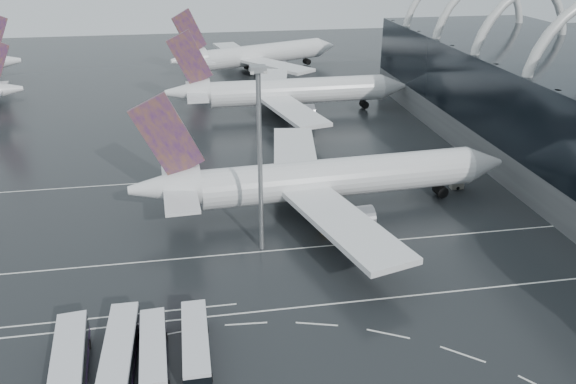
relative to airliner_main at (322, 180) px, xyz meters
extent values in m
plane|color=black|center=(-6.17, -23.96, -5.37)|extent=(420.00, 420.00, 0.00)
torus|color=silver|center=(51.83, 23.04, 12.63)|extent=(33.80, 1.80, 33.80)
torus|color=silver|center=(51.83, 42.04, 12.63)|extent=(33.80, 1.80, 33.80)
torus|color=silver|center=(51.83, 61.04, 12.63)|extent=(33.80, 1.80, 33.80)
cube|color=white|center=(-6.17, -25.96, -5.37)|extent=(120.00, 0.25, 0.01)
cube|color=white|center=(-6.17, -11.96, -5.37)|extent=(120.00, 0.25, 0.01)
cube|color=white|center=(-6.17, 16.04, -5.37)|extent=(120.00, 0.25, 0.01)
cube|color=white|center=(-30.17, -23.96, -5.37)|extent=(28.00, 0.25, 0.01)
cylinder|color=white|center=(3.22, 0.20, 0.20)|extent=(45.92, 9.19, 6.33)
cone|color=white|center=(29.25, 1.85, 0.20)|extent=(6.94, 6.73, 6.33)
cone|color=white|center=(-24.99, -1.58, 1.29)|extent=(11.30, 7.01, 6.33)
cube|color=#361866|center=(-23.90, -1.51, 9.37)|extent=(10.54, 1.32, 13.43)
cube|color=white|center=(-22.81, -1.44, 1.29)|extent=(6.14, 19.93, 0.55)
cube|color=white|center=(-0.28, -13.70, -0.46)|extent=(14.71, 28.36, 0.87)
cube|color=white|center=(-2.00, 13.55, -0.46)|extent=(11.55, 28.13, 0.87)
cylinder|color=slate|center=(2.75, -9.68, -2.42)|extent=(6.23, 4.08, 3.71)
cylinder|color=slate|center=(1.52, 9.95, -2.42)|extent=(6.23, 4.08, 3.71)
cube|color=black|center=(-1.14, -0.07, -4.17)|extent=(13.52, 7.80, 2.40)
cylinder|color=white|center=(6.40, 55.32, 0.21)|extent=(44.22, 7.11, 6.35)
cone|color=white|center=(31.73, 55.76, 0.21)|extent=(6.67, 6.46, 6.35)
cone|color=white|center=(-21.13, 54.83, 1.30)|extent=(11.05, 6.54, 6.35)
cube|color=#361866|center=(-20.03, 54.85, 9.40)|extent=(10.55, 0.84, 13.45)
cube|color=white|center=(-18.94, 54.87, 1.30)|extent=(5.27, 19.78, 0.55)
cube|color=white|center=(2.26, 41.56, -0.45)|extent=(13.62, 28.37, 0.88)
cube|color=white|center=(1.78, 68.91, -0.45)|extent=(12.74, 28.31, 0.88)
cylinder|color=slate|center=(5.47, 45.45, -2.42)|extent=(6.08, 3.82, 3.72)
cylinder|color=slate|center=(5.13, 65.14, -2.42)|extent=(6.08, 3.82, 3.72)
cube|color=black|center=(2.02, 55.24, -4.17)|extent=(13.25, 7.23, 2.41)
cylinder|color=white|center=(4.11, 103.76, 0.25)|extent=(42.00, 22.50, 6.39)
cone|color=white|center=(26.92, 113.35, 0.25)|extent=(8.58, 8.46, 6.39)
cone|color=white|center=(-20.73, 93.32, 1.35)|extent=(12.64, 10.17, 6.39)
cube|color=#361866|center=(-19.72, 93.75, 9.51)|extent=(10.05, 4.73, 13.55)
cube|color=white|center=(-18.70, 94.17, 1.35)|extent=(12.26, 20.22, 0.55)
cube|color=white|center=(5.38, 89.35, -0.41)|extent=(22.07, 27.04, 0.88)
cube|color=white|center=(-5.30, 114.76, -0.41)|extent=(12.74, 28.52, 0.88)
cylinder|color=slate|center=(6.94, 94.19, -2.40)|extent=(7.04, 5.81, 3.75)
cylinder|color=slate|center=(-0.75, 112.48, -2.40)|extent=(7.04, 5.81, 3.75)
cube|color=black|center=(0.04, 102.05, -4.16)|extent=(14.93, 11.63, 2.43)
cone|color=white|center=(-67.27, 67.73, 0.52)|extent=(10.25, 6.68, 5.61)
cone|color=white|center=(-76.18, 99.86, 1.31)|extent=(12.05, 8.52, 6.35)
cube|color=#28133E|center=(-34.05, -34.04, -4.41)|extent=(4.56, 14.21, 1.18)
cube|color=black|center=(-34.05, -34.04, -3.12)|extent=(4.59, 13.94, 1.40)
cube|color=silver|center=(-34.05, -34.04, -2.18)|extent=(4.56, 14.21, 0.48)
cylinder|color=black|center=(-33.03, -29.44, -4.84)|extent=(0.49, 1.11, 1.07)
cylinder|color=black|center=(-36.00, -29.75, -4.84)|extent=(0.49, 1.11, 1.07)
cube|color=#28133E|center=(-29.17, -32.86, -4.44)|extent=(3.12, 13.49, 1.14)
cube|color=black|center=(-29.17, -32.86, -3.20)|extent=(3.18, 13.22, 1.35)
cube|color=silver|center=(-29.17, -32.86, -2.29)|extent=(3.12, 13.49, 0.47)
cylinder|color=black|center=(-27.69, -28.57, -4.86)|extent=(0.37, 1.04, 1.04)
cylinder|color=black|center=(-30.57, -28.54, -4.86)|extent=(0.37, 1.04, 1.04)
cube|color=#28133E|center=(-25.68, -33.30, -4.54)|extent=(3.36, 12.16, 1.02)
cube|color=black|center=(-25.68, -33.30, -3.43)|extent=(3.40, 11.92, 1.20)
cube|color=silver|center=(-25.68, -33.30, -2.62)|extent=(3.36, 12.16, 0.42)
cylinder|color=black|center=(-24.61, -29.38, -4.91)|extent=(0.38, 0.94, 0.93)
cylinder|color=black|center=(-27.18, -29.53, -4.91)|extent=(0.38, 0.94, 0.93)
cube|color=#28133E|center=(-21.26, -32.82, -4.52)|extent=(2.94, 12.43, 1.05)
cube|color=black|center=(-21.26, -32.82, -3.37)|extent=(2.99, 12.18, 1.24)
cube|color=silver|center=(-21.26, -32.82, -2.54)|extent=(2.94, 12.43, 0.43)
cylinder|color=black|center=(-19.87, -36.76, -4.90)|extent=(0.35, 0.96, 0.95)
cylinder|color=black|center=(-22.53, -36.80, -4.90)|extent=(0.35, 0.96, 0.95)
cylinder|color=black|center=(-19.99, -28.84, -4.90)|extent=(0.35, 0.96, 0.95)
cylinder|color=black|center=(-22.64, -28.87, -4.90)|extent=(0.35, 0.96, 0.95)
cylinder|color=gray|center=(-11.33, -11.02, 7.66)|extent=(0.65, 0.65, 26.08)
cube|color=gray|center=(-11.33, -11.02, 20.98)|extent=(2.05, 2.05, 0.75)
cube|color=silver|center=(-11.33, -11.02, 20.70)|extent=(1.86, 1.86, 0.37)
cube|color=slate|center=(14.48, 10.03, -4.70)|extent=(2.45, 1.45, 1.34)
cube|color=orange|center=(-0.78, -7.93, -4.85)|extent=(1.92, 1.13, 1.05)
cube|color=slate|center=(26.06, 4.21, -4.76)|extent=(2.24, 1.32, 1.22)
cube|color=orange|center=(7.07, 9.82, -4.70)|extent=(2.47, 1.46, 1.35)
camera|label=1|loc=(-19.47, -81.73, 36.74)|focal=35.00mm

